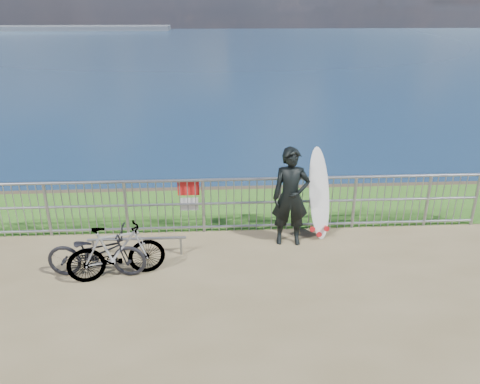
{
  "coord_description": "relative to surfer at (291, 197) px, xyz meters",
  "views": [
    {
      "loc": [
        -0.27,
        -6.8,
        4.27
      ],
      "look_at": [
        0.2,
        1.2,
        1.0
      ],
      "focal_mm": 35.0,
      "sensor_mm": 36.0,
      "label": 1
    }
  ],
  "objects": [
    {
      "name": "bicycle_far",
      "position": [
        -3.03,
        -1.05,
        -0.46
      ],
      "size": [
        1.65,
        0.84,
        0.96
      ],
      "primitive_type": "imported",
      "rotation": [
        0.0,
        0.0,
        1.83
      ],
      "color": "black",
      "rests_on": "ground"
    },
    {
      "name": "bicycle_near",
      "position": [
        -3.37,
        -0.97,
        -0.51
      ],
      "size": [
        1.66,
        0.66,
        0.86
      ],
      "primitive_type": "imported",
      "rotation": [
        0.0,
        0.0,
        1.51
      ],
      "color": "black",
      "rests_on": "ground"
    },
    {
      "name": "surfer",
      "position": [
        0.0,
        0.0,
        0.0
      ],
      "size": [
        0.71,
        0.49,
        1.87
      ],
      "primitive_type": "imported",
      "rotation": [
        0.0,
        0.0,
        -0.07
      ],
      "color": "black",
      "rests_on": "ground"
    },
    {
      "name": "surfboard",
      "position": [
        0.59,
        0.21,
        -0.11
      ],
      "size": [
        0.6,
        0.58,
        1.8
      ],
      "color": "white",
      "rests_on": "ground"
    },
    {
      "name": "seascape",
      "position": [
        -44.87,
        146.43,
        -4.97
      ],
      "size": [
        260.0,
        260.0,
        5.0
      ],
      "color": "brown",
      "rests_on": "ground"
    },
    {
      "name": "bike_rack",
      "position": [
        -2.8,
        -0.35,
        -0.64
      ],
      "size": [
        1.75,
        0.05,
        0.37
      ],
      "color": "gray",
      "rests_on": "ground"
    },
    {
      "name": "railing",
      "position": [
        -1.11,
        0.55,
        -0.36
      ],
      "size": [
        10.06,
        0.1,
        1.13
      ],
      "color": "gray",
      "rests_on": "ground"
    },
    {
      "name": "grass_strip",
      "position": [
        -1.12,
        1.64,
        -0.93
      ],
      "size": [
        120.0,
        120.0,
        0.0
      ],
      "primitive_type": "plane",
      "color": "#2E671C",
      "rests_on": "ground"
    }
  ]
}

